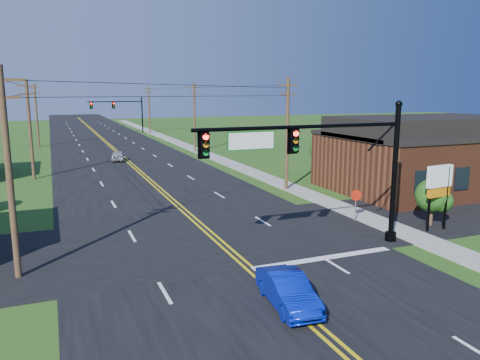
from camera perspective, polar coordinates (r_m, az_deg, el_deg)
name	(u,v)px	position (r m, az deg, el deg)	size (l,w,h in m)	color
ground	(334,349)	(15.87, 11.37, -19.52)	(260.00, 260.00, 0.00)	#204F16
road_main	(118,154)	(62.33, -14.70, 3.12)	(16.00, 220.00, 0.04)	black
road_cross	(212,238)	(25.84, -3.47, -7.11)	(70.00, 10.00, 0.04)	black
sidewalk	(220,159)	(55.05, -2.41, 2.52)	(2.00, 160.00, 0.08)	gray
signal_mast_main	(322,158)	(23.03, 9.94, 2.63)	(11.30, 0.60, 7.48)	black
signal_mast_far	(119,109)	(92.21, -14.55, 8.33)	(10.98, 0.60, 7.48)	black
brick_building	(421,161)	(40.77, 21.21, 2.16)	(14.20, 11.20, 4.70)	#5B2C1A
utility_pole_left_a	(9,170)	(21.64, -26.36, 1.07)	(1.80, 0.28, 9.00)	#3C261B
utility_pole_left_b	(30,128)	(46.48, -24.24, 5.86)	(1.80, 0.28, 9.00)	#3C261B
utility_pole_left_c	(37,114)	(73.42, -23.56, 7.38)	(1.80, 0.28, 9.00)	#3C261B
utility_pole_right_a	(287,132)	(37.81, 5.78, 5.83)	(1.80, 0.28, 9.00)	#3C261B
utility_pole_right_b	(194,116)	(61.96, -5.57, 7.75)	(1.80, 0.28, 9.00)	#3C261B
utility_pole_right_c	(149,108)	(91.10, -11.01, 8.56)	(1.80, 0.28, 9.00)	#3C261B
tree_right_back	(326,149)	(44.58, 10.41, 3.71)	(3.00, 3.00, 4.10)	#3C261B
shrub_corner	(432,196)	(30.04, 22.40, -1.77)	(2.00, 2.00, 2.86)	#3C261B
blue_car	(288,291)	(17.97, 5.83, -13.33)	(1.33, 3.80, 1.25)	#081DB5
distant_car	(118,156)	(55.71, -14.66, 2.86)	(1.43, 3.57, 1.22)	#BABABF
stop_sign	(356,199)	(29.66, 13.97, -2.21)	(0.71, 0.17, 2.01)	slate
pylon_sign	(439,183)	(28.89, 23.12, -0.38)	(1.88, 0.46, 3.82)	black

